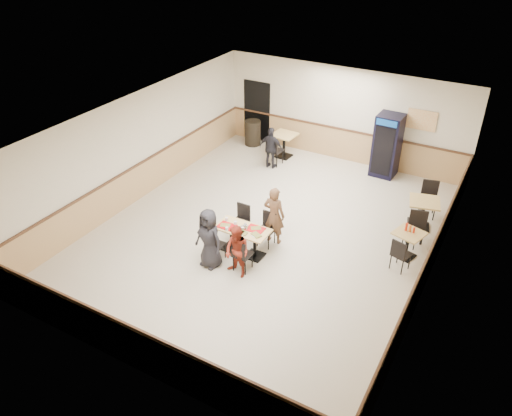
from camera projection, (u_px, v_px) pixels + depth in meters
The scene contains 20 objects.
ground at pixel (267, 233), 12.72m from camera, with size 10.00×10.00×0.00m, color beige.
room_shell at pixel (369, 187), 13.57m from camera, with size 10.00×10.00×10.00m.
main_table at pixel (243, 237), 11.77m from camera, with size 1.29×0.65×0.69m.
main_chairs at pixel (241, 237), 11.80m from camera, with size 1.15×1.51×0.87m.
diner_woman_left at pixel (209, 238), 11.22m from camera, with size 0.72×0.47×1.47m, color black.
diner_woman_right at pixel (237, 252), 10.97m from camera, with size 0.61×0.48×1.26m, color maroon.
diner_man_opposite at pixel (274, 215), 12.03m from camera, with size 0.55×0.36×1.50m, color brown.
lone_diner at pixel (271, 148), 15.51m from camera, with size 0.78×0.33×1.34m, color black.
tabletop_clutter at pixel (241, 228), 11.62m from camera, with size 1.13×0.56×0.12m.
side_table_near at pixel (408, 241), 11.64m from camera, with size 0.78×0.78×0.68m.
side_table_near_chair_south at pixel (401, 254), 11.25m from camera, with size 0.40×0.40×0.86m, color black, non-canonical shape.
side_table_near_chair_north at pixel (414, 230), 12.06m from camera, with size 0.40×0.40×0.86m, color black, non-canonical shape.
side_table_far at pixel (423, 210), 12.66m from camera, with size 0.90×0.90×0.79m.
side_table_far_chair_south at pixel (417, 223), 12.21m from camera, with size 0.46×0.46×1.00m, color black, non-canonical shape.
side_table_far_chair_north at pixel (429, 200), 13.15m from camera, with size 0.46×0.46×1.00m, color black, non-canonical shape.
condiment_caddy at pixel (409, 228), 11.53m from camera, with size 0.23×0.06×0.20m.
back_table at pixel (284, 142), 16.25m from camera, with size 0.79×0.79×0.80m.
back_table_chair_lone at pixel (275, 150), 15.79m from camera, with size 0.47×0.47×1.01m, color black, non-canonical shape.
pepsi_cooler at pixel (387, 145), 14.96m from camera, with size 0.75×0.76×1.93m.
trash_bin at pixel (253, 133), 17.14m from camera, with size 0.55×0.55×0.86m, color black.
Camera 1 is at (4.90, -9.30, 7.20)m, focal length 35.00 mm.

